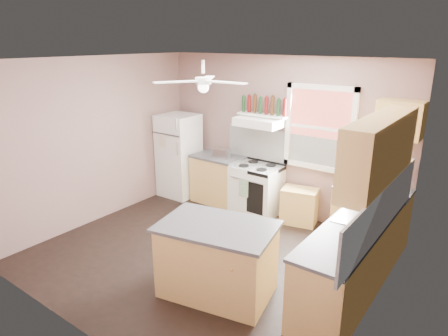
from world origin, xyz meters
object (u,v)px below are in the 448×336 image
Objects in this scene: cart at (299,207)px; island at (217,261)px; stove at (257,189)px; refrigerator at (179,155)px; toaster at (222,154)px.

island reaches higher than cart.
stove and island have the same top height.
toaster is at bearing 1.57° from refrigerator.
cart is 2.35m from island.
toaster is (0.99, 0.05, 0.19)m from refrigerator.
island is at bearing -65.07° from toaster.
refrigerator is 1.01m from toaster.
toaster is 2.75m from island.
refrigerator is 2.79× the size of cart.
refrigerator is 1.73m from stove.
stove is at bearing 171.02° from cart.
toaster is at bearing 173.39° from cart.
toaster is 1.66m from cart.
island is at bearing -100.74° from cart.
island is (1.56, -2.19, -0.56)m from toaster.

